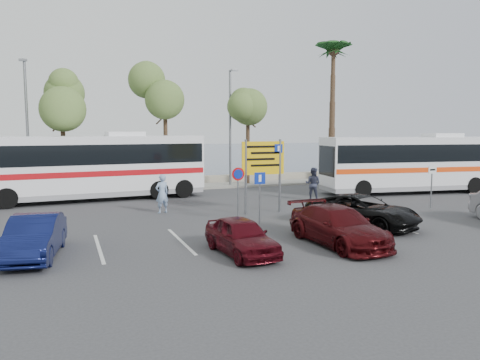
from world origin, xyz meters
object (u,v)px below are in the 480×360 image
object	(u,v)px
car_maroon	(338,226)
suv_black	(363,211)
pedestrian_near	(162,194)
coach_bus_left	(92,169)
street_lamp_right	(231,122)
car_blue	(34,237)
direction_sign	(263,164)
pedestrian_far	(313,184)
car_red	(241,236)
street_lamp_left	(27,121)
coach_bus_right	(416,165)

from	to	relation	value
car_maroon	suv_black	xyz separation A→B (m)	(2.64, 2.27, -0.01)
car_maroon	pedestrian_near	distance (m)	9.66
coach_bus_left	car_maroon	distance (m)	15.92
street_lamp_right	car_blue	world-z (taller)	street_lamp_right
direction_sign	car_maroon	distance (m)	6.92
car_blue	suv_black	xyz separation A→B (m)	(12.64, 0.30, -0.00)
coach_bus_left	pedestrian_far	world-z (taller)	coach_bus_left
car_blue	car_maroon	xyz separation A→B (m)	(10.00, -1.98, 0.00)
direction_sign	pedestrian_near	distance (m)	5.15
pedestrian_far	car_blue	bearing A→B (deg)	73.76
car_red	pedestrian_near	bearing A→B (deg)	91.75
car_maroon	pedestrian_near	size ratio (longest dim) A/B	2.45
car_maroon	car_blue	bearing A→B (deg)	166.67
suv_black	street_lamp_left	bearing A→B (deg)	108.80
street_lamp_right	suv_black	world-z (taller)	street_lamp_right
car_blue	car_red	xyz separation A→B (m)	(6.32, -1.98, -0.06)
suv_black	pedestrian_near	distance (m)	9.54
street_lamp_left	coach_bus_right	bearing A→B (deg)	-16.89
coach_bus_right	suv_black	distance (m)	12.28
street_lamp_left	car_red	bearing A→B (deg)	-66.74
coach_bus_right	pedestrian_near	size ratio (longest dim) A/B	6.57
direction_sign	car_blue	size ratio (longest dim) A/B	0.88
street_lamp_left	street_lamp_right	size ratio (longest dim) A/B	1.00
street_lamp_right	direction_sign	world-z (taller)	street_lamp_right
car_red	pedestrian_near	distance (m)	8.55
pedestrian_far	street_lamp_right	bearing A→B (deg)	-26.27
coach_bus_right	car_blue	xyz separation A→B (m)	(-22.12, -8.02, -1.10)
direction_sign	car_red	xyz separation A→B (m)	(-3.69, -6.70, -1.82)
car_blue	coach_bus_left	bearing A→B (deg)	86.51
car_red	car_maroon	bearing A→B (deg)	-4.32
pedestrian_near	car_blue	bearing A→B (deg)	32.88
coach_bus_right	car_red	world-z (taller)	coach_bus_right
street_lamp_right	pedestrian_far	size ratio (longest dim) A/B	4.24
coach_bus_right	car_blue	bearing A→B (deg)	-160.07
coach_bus_right	street_lamp_right	bearing A→B (deg)	145.26
direction_sign	car_red	size ratio (longest dim) A/B	1.00
suv_black	coach_bus_right	bearing A→B (deg)	15.20
street_lamp_right	car_red	distance (m)	18.38
coach_bus_right	car_blue	world-z (taller)	coach_bus_right
street_lamp_left	coach_bus_right	xyz separation A→B (m)	(23.12, -7.02, -2.82)
direction_sign	coach_bus_left	world-z (taller)	coach_bus_left
coach_bus_left	pedestrian_far	size ratio (longest dim) A/B	6.78
street_lamp_left	suv_black	distance (m)	20.47
street_lamp_left	pedestrian_far	size ratio (longest dim) A/B	4.24
street_lamp_right	car_blue	size ratio (longest dim) A/B	1.96
pedestrian_far	street_lamp_left	bearing A→B (deg)	20.11
coach_bus_right	pedestrian_far	size ratio (longest dim) A/B	6.62
car_red	direction_sign	bearing A→B (deg)	56.84
street_lamp_left	car_blue	xyz separation A→B (m)	(1.00, -15.04, -3.92)
car_maroon	pedestrian_far	world-z (taller)	pedestrian_far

